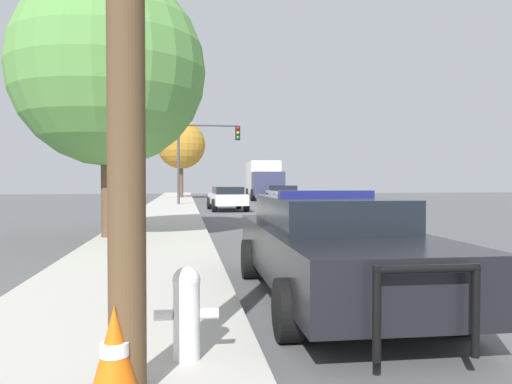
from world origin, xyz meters
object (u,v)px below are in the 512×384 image
Objects in this scene: car_background_midblock at (227,197)px; box_truck at (264,179)px; traffic_light at (204,146)px; traffic_cone at (114,354)px; tree_sidewalk_near at (109,71)px; tree_sidewalk_far at (181,145)px; fire_hydrant at (186,310)px; car_background_oncoming at (284,193)px; police_car at (330,244)px.

box_truck reaches higher than car_background_midblock.
traffic_light is 7.87× the size of traffic_cone.
tree_sidewalk_near reaches higher than traffic_cone.
box_truck is 7.98m from tree_sidewalk_far.
car_background_oncoming is (6.99, 30.86, 0.15)m from fire_hydrant.
car_background_oncoming is at bearing 67.34° from tree_sidewalk_near.
fire_hydrant is 31.64m from car_background_oncoming.
tree_sidewalk_far reaches higher than car_background_midblock.
tree_sidewalk_far is at bearing 90.43° from fire_hydrant.
traffic_cone is (-0.48, -0.73, -0.09)m from fire_hydrant.
car_background_midblock is 6.66× the size of traffic_cone.
traffic_light reaches higher than box_truck.
car_background_midblock is 23.44m from traffic_cone.
tree_sidewalk_far is 10.32× the size of traffic_cone.
tree_sidewalk_far reaches higher than traffic_cone.
tree_sidewalk_far is (-2.25, 37.48, 3.97)m from police_car.
traffic_light is 11.15m from box_truck.
police_car is 8.37× the size of traffic_cone.
car_background_oncoming is (5.05, 28.47, -0.06)m from police_car.
box_truck is 11.21× the size of traffic_cone.
police_car is 7.02× the size of fire_hydrant.
traffic_cone is (-0.18, -40.61, -4.26)m from tree_sidewalk_far.
box_truck is (4.61, 34.71, 0.97)m from police_car.
traffic_light is at bearing 99.53° from car_background_midblock.
traffic_light is 1.18× the size of car_background_midblock.
tree_sidewalk_near is at bearing 64.98° from car_background_oncoming.
car_background_midblock is (1.07, -4.99, -3.06)m from traffic_light.
box_truck is at bearing 79.47° from traffic_cone.
car_background_midblock is at bearing -90.19° from police_car.
traffic_light is 5.95m from car_background_midblock.
police_car is 3.09m from fire_hydrant.
car_background_midblock is 14.33m from tree_sidewalk_near.
tree_sidewalk_near reaches higher than police_car.
car_background_midblock reaches higher than car_background_oncoming.
box_truck is at bearing 72.90° from tree_sidewalk_near.
car_background_oncoming is 0.61× the size of tree_sidewalk_far.
box_truck reaches higher than police_car.
car_background_oncoming is at bearing -99.37° from police_car.
police_car is 0.75× the size of box_truck.
box_truck is (5.37, 9.56, -2.04)m from traffic_light.
box_truck is at bearing -22.06° from tree_sidewalk_far.
tree_sidewalk_near is 10.63× the size of traffic_cone.
police_car reaches higher than car_background_oncoming.
traffic_cone is at bearing 52.85° from police_car.
fire_hydrant is 10.38m from tree_sidewalk_near.
tree_sidewalk_far is at bearing 95.80° from car_background_midblock.
tree_sidewalk_near is at bearing -60.08° from police_car.
traffic_light is (1.18, 27.54, 3.22)m from fire_hydrant.
tree_sidewalk_far is (-6.86, 2.78, 3.00)m from box_truck.
car_background_oncoming is 0.59× the size of tree_sidewalk_near.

